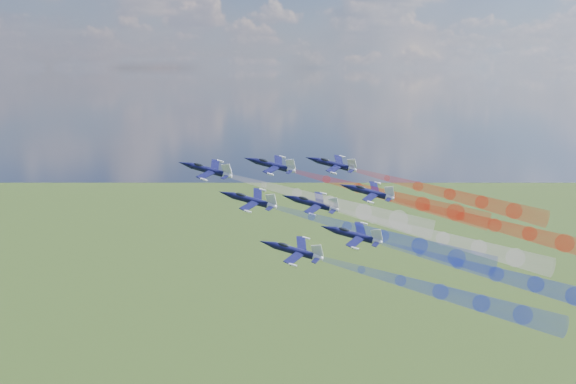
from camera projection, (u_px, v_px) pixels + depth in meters
jet_lead at (208, 170)px, 139.09m from camera, size 15.34×15.69×8.33m
trail_lead at (330, 203)px, 134.66m from camera, size 29.23×35.08×14.02m
jet_inner_left at (250, 200)px, 130.13m from camera, size 15.34×15.69×8.33m
trail_inner_left at (383, 236)px, 125.71m from camera, size 29.23×35.08×14.02m
jet_inner_right at (272, 165)px, 146.58m from camera, size 15.34×15.69×8.33m
trail_inner_right at (390, 196)px, 142.16m from camera, size 29.23×35.08×14.02m
jet_outer_left at (294, 251)px, 119.63m from camera, size 15.34×15.69×8.33m
trail_outer_left at (440, 292)px, 115.21m from camera, size 29.23×35.08×14.02m
jet_center_third at (313, 204)px, 134.80m from camera, size 15.34×15.69×8.33m
trail_center_third at (443, 238)px, 130.38m from camera, size 29.23×35.08×14.02m
jet_outer_right at (333, 164)px, 150.92m from camera, size 15.34×15.69×8.33m
trail_outer_right at (450, 194)px, 146.49m from camera, size 29.23×35.08×14.02m
jet_rear_left at (354, 235)px, 124.85m from camera, size 15.34×15.69×8.33m
trail_rear_left at (496, 274)px, 120.43m from camera, size 29.23×35.08×14.02m
jet_rear_right at (369, 192)px, 141.39m from camera, size 15.34×15.69×8.33m
trail_rear_right at (495, 225)px, 136.97m from camera, size 29.23×35.08×14.02m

